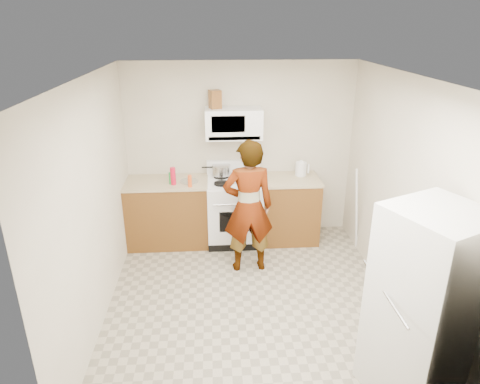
{
  "coord_description": "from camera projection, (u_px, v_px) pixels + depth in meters",
  "views": [
    {
      "loc": [
        -0.4,
        -4.06,
        2.99
      ],
      "look_at": [
        -0.09,
        0.55,
        1.13
      ],
      "focal_mm": 32.0,
      "sensor_mm": 36.0,
      "label": 1
    }
  ],
  "objects": [
    {
      "name": "floor",
      "position": [
        251.0,
        301.0,
        4.89
      ],
      "size": [
        3.6,
        3.6,
        0.0
      ],
      "primitive_type": "plane",
      "color": "gray",
      "rests_on": "ground"
    },
    {
      "name": "back_wall",
      "position": [
        240.0,
        151.0,
        6.08
      ],
      "size": [
        3.2,
        0.02,
        2.5
      ],
      "primitive_type": "cube",
      "color": "beige",
      "rests_on": "floor"
    },
    {
      "name": "right_wall",
      "position": [
        401.0,
        197.0,
        4.53
      ],
      "size": [
        0.02,
        3.6,
        2.5
      ],
      "primitive_type": "cube",
      "color": "beige",
      "rests_on": "floor"
    },
    {
      "name": "cabinet_left",
      "position": [
        168.0,
        213.0,
        6.04
      ],
      "size": [
        1.12,
        0.62,
        0.9
      ],
      "primitive_type": "cube",
      "color": "brown",
      "rests_on": "floor"
    },
    {
      "name": "counter_left",
      "position": [
        166.0,
        182.0,
        5.86
      ],
      "size": [
        1.14,
        0.64,
        0.03
      ],
      "primitive_type": "cube",
      "color": "tan",
      "rests_on": "cabinet_left"
    },
    {
      "name": "cabinet_right",
      "position": [
        289.0,
        210.0,
        6.15
      ],
      "size": [
        0.8,
        0.62,
        0.9
      ],
      "primitive_type": "cube",
      "color": "brown",
      "rests_on": "floor"
    },
    {
      "name": "counter_right",
      "position": [
        290.0,
        180.0,
        5.97
      ],
      "size": [
        0.82,
        0.64,
        0.03
      ],
      "primitive_type": "cube",
      "color": "tan",
      "rests_on": "cabinet_right"
    },
    {
      "name": "gas_range",
      "position": [
        235.0,
        209.0,
        6.08
      ],
      "size": [
        0.76,
        0.65,
        1.13
      ],
      "color": "white",
      "rests_on": "floor"
    },
    {
      "name": "microwave",
      "position": [
        234.0,
        123.0,
        5.74
      ],
      "size": [
        0.76,
        0.38,
        0.4
      ],
      "primitive_type": "cube",
      "color": "white",
      "rests_on": "back_wall"
    },
    {
      "name": "person",
      "position": [
        248.0,
        207.0,
        5.24
      ],
      "size": [
        0.65,
        0.46,
        1.71
      ],
      "primitive_type": "imported",
      "rotation": [
        0.0,
        0.0,
        3.22
      ],
      "color": "tan",
      "rests_on": "floor"
    },
    {
      "name": "fridge",
      "position": [
        426.0,
        307.0,
        3.43
      ],
      "size": [
        0.93,
        0.93,
        1.7
      ],
      "primitive_type": "cube",
      "rotation": [
        0.0,
        0.0,
        0.42
      ],
      "color": "beige",
      "rests_on": "floor"
    },
    {
      "name": "kettle",
      "position": [
        301.0,
        169.0,
        6.05
      ],
      "size": [
        0.16,
        0.16,
        0.19
      ],
      "primitive_type": "cylinder",
      "rotation": [
        0.0,
        0.0,
        0.03
      ],
      "color": "white",
      "rests_on": "counter_right"
    },
    {
      "name": "jug",
      "position": [
        215.0,
        99.0,
        5.62
      ],
      "size": [
        0.18,
        0.18,
        0.24
      ],
      "primitive_type": "cube",
      "rotation": [
        0.0,
        0.0,
        0.35
      ],
      "color": "brown",
      "rests_on": "microwave"
    },
    {
      "name": "saucepan",
      "position": [
        221.0,
        170.0,
        6.02
      ],
      "size": [
        0.32,
        0.32,
        0.14
      ],
      "primitive_type": "cylinder",
      "rotation": [
        0.0,
        0.0,
        0.35
      ],
      "color": "#B1B2B6",
      "rests_on": "gas_range"
    },
    {
      "name": "tray",
      "position": [
        241.0,
        181.0,
        5.81
      ],
      "size": [
        0.28,
        0.22,
        0.05
      ],
      "primitive_type": "cube",
      "rotation": [
        0.0,
        0.0,
        -0.26
      ],
      "color": "white",
      "rests_on": "gas_range"
    },
    {
      "name": "bottle_spray",
      "position": [
        173.0,
        176.0,
        5.7
      ],
      "size": [
        0.07,
        0.07,
        0.24
      ],
      "primitive_type": "cylinder",
      "rotation": [
        0.0,
        0.0,
        -0.06
      ],
      "color": "red",
      "rests_on": "counter_left"
    },
    {
      "name": "bottle_hot_sauce",
      "position": [
        190.0,
        181.0,
        5.63
      ],
      "size": [
        0.06,
        0.06,
        0.16
      ],
      "primitive_type": "cylinder",
      "rotation": [
        0.0,
        0.0,
        -0.1
      ],
      "color": "#E54F19",
      "rests_on": "counter_left"
    },
    {
      "name": "bottle_green_cap",
      "position": [
        171.0,
        178.0,
        5.73
      ],
      "size": [
        0.06,
        0.06,
        0.16
      ],
      "primitive_type": "cylinder",
      "rotation": [
        0.0,
        0.0,
        -0.28
      ],
      "color": "#17802F",
      "rests_on": "counter_left"
    },
    {
      "name": "pot_lid",
      "position": [
        189.0,
        181.0,
        5.84
      ],
      "size": [
        0.32,
        0.32,
        0.01
      ],
      "primitive_type": "cylinder",
      "rotation": [
        0.0,
        0.0,
        -0.34
      ],
      "color": "silver",
      "rests_on": "counter_left"
    },
    {
      "name": "broom",
      "position": [
        357.0,
        210.0,
        5.74
      ],
      "size": [
        0.2,
        0.2,
        1.22
      ],
      "primitive_type": "cylinder",
      "rotation": [
        0.14,
        -0.14,
        -0.03
      ],
      "color": "white",
      "rests_on": "floor"
    }
  ]
}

